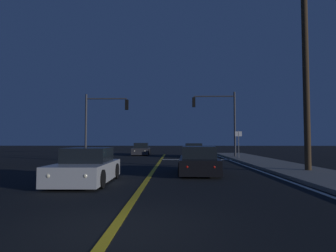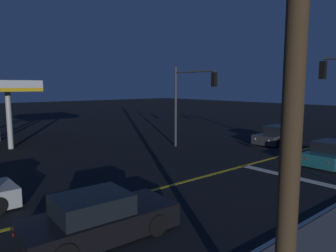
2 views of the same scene
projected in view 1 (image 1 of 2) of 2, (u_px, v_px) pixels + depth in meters
name	position (u px, v px, depth m)	size (l,w,h in m)	color
ground_plane	(112.00, 230.00, 5.21)	(160.00, 160.00, 0.00)	black
sidewalk_right	(294.00, 169.00, 15.27)	(3.20, 36.89, 0.15)	slate
lane_line_center	(154.00, 170.00, 15.44)	(0.20, 34.84, 0.01)	gold
lane_line_edge_right	(259.00, 171.00, 15.31)	(0.16, 34.84, 0.01)	silver
stop_bar	(196.00, 160.00, 24.11)	(5.93, 0.50, 0.01)	silver
car_far_approaching_charcoal	(141.00, 150.00, 31.94)	(1.99, 4.32, 1.34)	#2D2D33
car_lead_oncoming_black	(199.00, 162.00, 14.10)	(2.08, 4.51, 1.34)	black
car_following_oncoming_teal	(193.00, 151.00, 28.26)	(1.96, 4.23, 1.34)	#195960
car_distant_tail_silver	(87.00, 167.00, 11.10)	(2.03, 4.22, 1.34)	#B2B5BA
traffic_signal_near_right	(220.00, 114.00, 26.55)	(4.02, 0.28, 6.13)	#38383D
traffic_signal_far_left	(101.00, 116.00, 25.38)	(3.86, 0.28, 5.74)	#38383D
utility_pole_right	(306.00, 62.00, 14.58)	(1.59, 0.31, 10.95)	#42301E
street_sign_corner	(239.00, 140.00, 23.61)	(0.56, 0.06, 2.42)	slate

